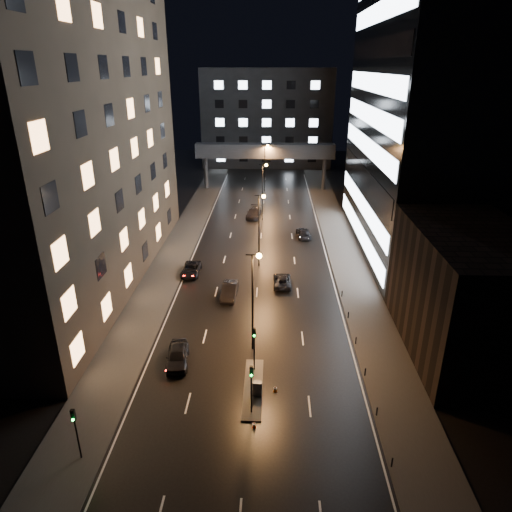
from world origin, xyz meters
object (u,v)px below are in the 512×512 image
object	(u,v)px
car_away_c	(191,269)
car_away_d	(254,213)
car_away_a	(178,356)
car_toward_a	(282,280)
car_toward_b	(303,233)
car_away_b	(230,291)
utility_cabinet	(257,389)

from	to	relation	value
car_away_c	car_away_d	world-z (taller)	car_away_d
car_away_a	car_toward_a	world-z (taller)	car_away_a
car_away_d	car_toward_b	distance (m)	13.11
car_away_a	car_away_c	bearing A→B (deg)	89.22
car_away_b	car_away_d	xyz separation A→B (m)	(1.63, 31.01, 0.01)
car_toward_a	utility_cabinet	size ratio (longest dim) A/B	3.53
car_toward_b	utility_cabinet	distance (m)	39.16
car_away_c	car_toward_b	size ratio (longest dim) A/B	1.01
car_toward_a	car_toward_b	distance (m)	18.00
car_away_b	car_away_c	xyz separation A→B (m)	(-5.67, 6.16, -0.12)
car_toward_a	car_away_a	bearing A→B (deg)	58.67
car_away_a	car_away_b	bearing A→B (deg)	68.07
car_away_b	car_away_c	bearing A→B (deg)	134.82
car_away_a	car_toward_a	size ratio (longest dim) A/B	1.03
car_away_c	utility_cabinet	xyz separation A→B (m)	(9.60, -23.89, 0.13)
car_toward_a	car_away_b	bearing A→B (deg)	27.25
utility_cabinet	car_away_d	bearing A→B (deg)	98.81
car_away_a	car_toward_b	xyz separation A→B (m)	(13.68, 34.32, -0.11)
car_away_b	car_toward_b	bearing A→B (deg)	66.60
car_toward_b	utility_cabinet	size ratio (longest dim) A/B	3.70
car_away_d	utility_cabinet	xyz separation A→B (m)	(2.30, -48.74, -0.00)
car_away_d	car_toward_a	size ratio (longest dim) A/B	1.20
car_toward_a	car_toward_b	xyz separation A→B (m)	(3.71, 17.61, 0.06)
car_toward_b	utility_cabinet	bearing A→B (deg)	76.75
car_away_b	car_toward_a	xyz separation A→B (m)	(6.34, 3.34, -0.16)
car_away_c	car_toward_b	distance (m)	21.58
car_away_a	car_toward_b	world-z (taller)	car_away_a
car_away_d	utility_cabinet	bearing A→B (deg)	-80.38
car_away_b	car_away_d	size ratio (longest dim) A/B	0.87
car_toward_a	car_toward_b	size ratio (longest dim) A/B	0.95
car_away_c	car_toward_b	bearing A→B (deg)	43.16
car_away_b	car_toward_b	world-z (taller)	car_away_b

